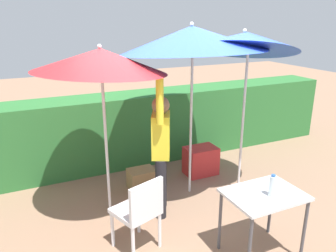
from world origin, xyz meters
name	(u,v)px	position (x,y,z in m)	size (l,w,h in m)	color
ground_plane	(177,207)	(0.00, 0.00, 0.00)	(24.00, 24.00, 0.00)	#937056
hedge_row	(134,128)	(0.00, 1.76, 0.62)	(8.00, 0.70, 1.24)	#2D7033
umbrella_rainbow	(101,60)	(-0.89, 0.23, 2.04)	(1.58, 1.57, 2.24)	silver
umbrella_orange	(192,39)	(0.36, 0.32, 2.24)	(1.98, 1.99, 2.49)	silver
umbrella_yellow	(246,42)	(1.06, 0.09, 2.20)	(1.47, 1.43, 2.58)	silver
person_vendor	(161,147)	(-0.23, 0.01, 0.93)	(0.36, 0.53, 1.88)	black
chair_plastic	(139,210)	(-0.77, -0.61, 0.51)	(0.56, 0.56, 0.89)	silver
cooler_box	(201,161)	(0.82, 0.77, 0.23)	(0.52, 0.36, 0.47)	red
crate_cardboard	(142,179)	(-0.25, 0.71, 0.16)	(0.40, 0.31, 0.31)	#9E7A4C
folding_table	(264,201)	(0.41, -1.23, 0.67)	(0.80, 0.60, 0.76)	#4C4C51
bottle_water	(272,186)	(0.44, -1.30, 0.87)	(0.07, 0.07, 0.24)	silver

